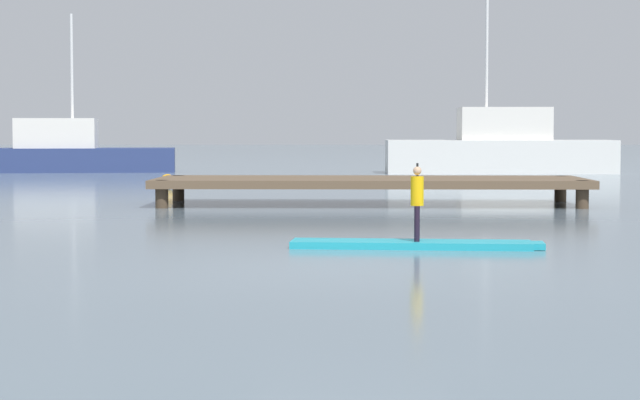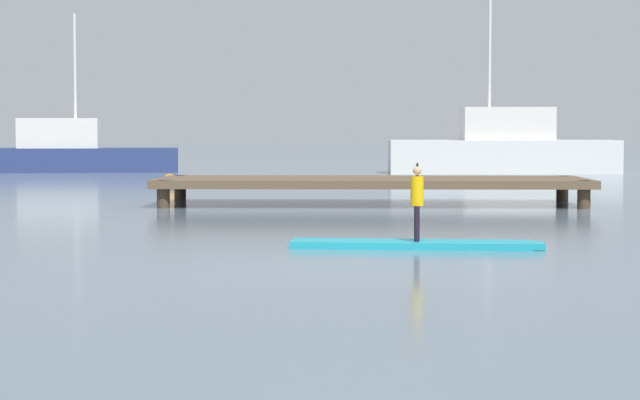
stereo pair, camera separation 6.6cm
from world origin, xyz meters
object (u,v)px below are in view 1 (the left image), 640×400
Objects in this scene: paddleboard_near at (416,244)px; motor_boat_small_navy at (71,152)px; fishing_boat_white_large at (501,149)px; mooring_buoy_near at (168,182)px; paddler_child_solo at (417,199)px.

motor_boat_small_navy is (-12.03, 30.11, 0.75)m from paddleboard_near.
paddleboard_near is 0.41× the size of fishing_boat_white_large.
fishing_boat_white_large is at bearing 80.11° from paddleboard_near.
fishing_boat_white_large is at bearing -3.30° from motor_boat_small_navy.
mooring_buoy_near is (-6.08, 16.57, 0.17)m from paddleboard_near.
fishing_boat_white_large reaches higher than motor_boat_small_navy.
mooring_buoy_near is at bearing -66.26° from motor_boat_small_navy.
motor_boat_small_navy reaches higher than paddleboard_near.
fishing_boat_white_large reaches higher than paddler_child_solo.
mooring_buoy_near is (-11.15, -12.55, -0.75)m from fishing_boat_white_large.
fishing_boat_white_large reaches higher than paddleboard_near.
fishing_boat_white_large is 17.14m from motor_boat_small_navy.
motor_boat_small_navy is (-17.11, 0.99, -0.16)m from fishing_boat_white_large.
motor_boat_small_navy is at bearing 111.78° from paddleboard_near.
paddleboard_near is 0.45× the size of motor_boat_small_navy.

